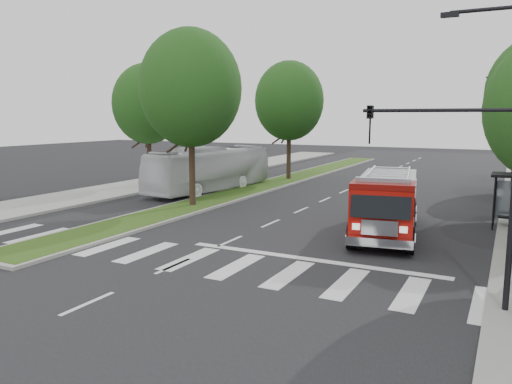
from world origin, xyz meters
TOP-DOWN VIEW (x-y plane):
  - ground at (0.00, 0.00)m, footprint 140.00×140.00m
  - sidewalk_left at (-14.50, 10.00)m, footprint 5.00×80.00m
  - median at (-6.00, 18.00)m, footprint 3.00×50.00m
  - tree_median_near at (-6.00, 6.00)m, footprint 5.80×5.80m
  - tree_median_far at (-6.00, 20.00)m, footprint 5.60×5.60m
  - tree_left_mid at (-14.00, 12.00)m, footprint 5.20×5.20m
  - streetlight_right_near at (9.61, -3.50)m, footprint 4.08×0.22m
  - fire_engine at (5.53, 4.45)m, footprint 3.74×8.58m
  - city_bus at (-8.50, 11.91)m, footprint 3.86×11.52m

SIDE VIEW (x-z plane):
  - ground at x=0.00m, z-range 0.00..0.00m
  - sidewalk_left at x=-14.50m, z-range 0.00..0.15m
  - median at x=-6.00m, z-range 0.00..0.16m
  - fire_engine at x=5.53m, z-range -0.06..2.82m
  - city_bus at x=-8.50m, z-range 0.00..3.15m
  - streetlight_right_near at x=9.61m, z-range 0.67..8.67m
  - tree_left_mid at x=-14.00m, z-range 1.58..10.74m
  - tree_median_far at x=-6.00m, z-range 1.63..11.35m
  - tree_median_near at x=-6.00m, z-range 1.73..11.89m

